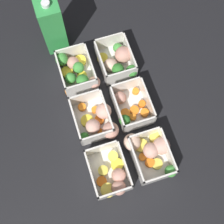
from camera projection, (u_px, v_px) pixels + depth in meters
ground_plane at (112, 114)px, 0.93m from camera, size 4.00×4.00×0.00m
container_near_left at (150, 151)px, 0.87m from camera, size 0.16×0.14×0.06m
container_near_center at (130, 106)px, 0.92m from camera, size 0.13×0.10×0.06m
container_near_right at (118, 61)px, 0.96m from camera, size 0.14×0.12×0.06m
container_far_left at (112, 175)px, 0.85m from camera, size 0.15×0.10×0.06m
container_far_center at (97, 121)px, 0.90m from camera, size 0.15×0.12×0.06m
container_far_right at (76, 71)px, 0.95m from camera, size 0.14×0.12×0.06m
juice_carton at (52, 26)px, 0.92m from camera, size 0.07×0.07×0.20m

